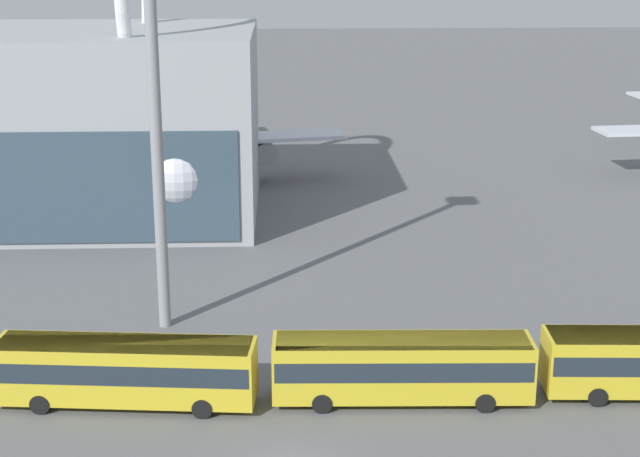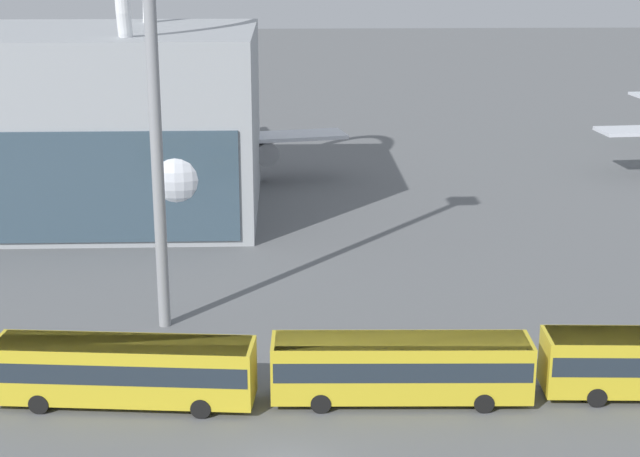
{
  "view_description": "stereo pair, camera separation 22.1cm",
  "coord_description": "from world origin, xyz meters",
  "px_view_note": "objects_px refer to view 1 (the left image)",
  "views": [
    {
      "loc": [
        -0.2,
        -37.68,
        22.22
      ],
      "look_at": [
        2.26,
        23.85,
        4.0
      ],
      "focal_mm": 55.0,
      "sensor_mm": 36.0,
      "label": 1
    },
    {
      "loc": [
        0.03,
        -37.69,
        22.22
      ],
      "look_at": [
        2.26,
        23.85,
        4.0
      ],
      "focal_mm": 55.0,
      "sensor_mm": 36.0,
      "label": 2
    }
  ],
  "objects_px": {
    "airliner_at_gate_near": "(158,135)",
    "shuttle_bus_1": "(402,365)",
    "shuttle_bus_0": "(125,369)",
    "floodlight_mast": "(153,73)"
  },
  "relations": [
    {
      "from": "airliner_at_gate_near",
      "to": "shuttle_bus_0",
      "type": "distance_m",
      "value": 43.89
    },
    {
      "from": "airliner_at_gate_near",
      "to": "shuttle_bus_1",
      "type": "height_order",
      "value": "airliner_at_gate_near"
    },
    {
      "from": "airliner_at_gate_near",
      "to": "shuttle_bus_1",
      "type": "bearing_deg",
      "value": 9.46
    },
    {
      "from": "shuttle_bus_0",
      "to": "shuttle_bus_1",
      "type": "relative_size",
      "value": 1.01
    },
    {
      "from": "airliner_at_gate_near",
      "to": "shuttle_bus_0",
      "type": "xyz_separation_m",
      "value": [
        3.38,
        -43.64,
        -3.22
      ]
    },
    {
      "from": "shuttle_bus_0",
      "to": "floodlight_mast",
      "type": "bearing_deg",
      "value": 91.5
    },
    {
      "from": "airliner_at_gate_near",
      "to": "shuttle_bus_1",
      "type": "distance_m",
      "value": 47.14
    },
    {
      "from": "shuttle_bus_1",
      "to": "shuttle_bus_0",
      "type": "bearing_deg",
      "value": -178.93
    },
    {
      "from": "airliner_at_gate_near",
      "to": "shuttle_bus_1",
      "type": "xyz_separation_m",
      "value": [
        17.04,
        -43.83,
        -3.22
      ]
    },
    {
      "from": "airliner_at_gate_near",
      "to": "floodlight_mast",
      "type": "height_order",
      "value": "floodlight_mast"
    }
  ]
}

